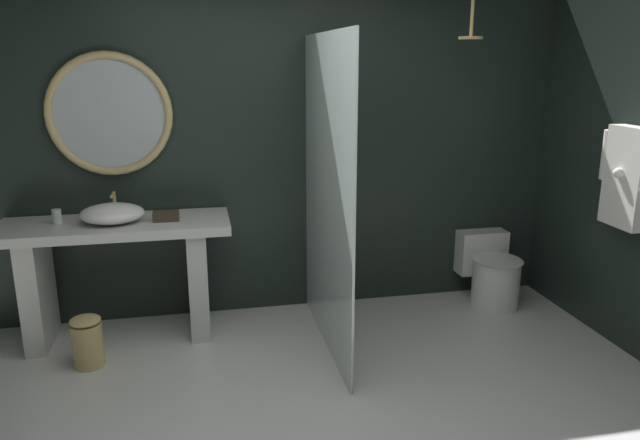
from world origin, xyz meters
TOP-DOWN VIEW (x-y plane):
  - back_wall_panel at (0.00, 1.90)m, footprint 4.80×0.10m
  - side_wall_right at (2.35, 0.76)m, footprint 0.10×2.47m
  - vanity_counter at (-1.13, 1.54)m, footprint 1.58×0.58m
  - vessel_sink at (-1.13, 1.51)m, footprint 0.43×0.35m
  - tumbler_cup at (-1.51, 1.58)m, footprint 0.06×0.06m
  - tissue_box at (-0.78, 1.51)m, footprint 0.18×0.12m
  - round_wall_mirror at (-1.13, 1.81)m, footprint 0.87×0.06m
  - shower_glass_panel at (0.30, 1.13)m, footprint 0.02×1.43m
  - rain_shower_head at (1.40, 1.42)m, footprint 0.17×0.17m
  - hanging_bathrobe at (2.21, 0.66)m, footprint 0.20×0.50m
  - toilet at (1.78, 1.57)m, footprint 0.41×0.59m
  - waste_bin at (-1.31, 1.12)m, footprint 0.20×0.20m

SIDE VIEW (x-z plane):
  - waste_bin at x=-1.31m, z-range 0.00..0.35m
  - toilet at x=1.78m, z-range -0.02..0.54m
  - vanity_counter at x=-1.13m, z-range 0.12..0.99m
  - tissue_box at x=-0.78m, z-range 0.86..0.93m
  - tumbler_cup at x=-1.51m, z-range 0.86..0.96m
  - vessel_sink at x=-1.13m, z-range 0.84..1.03m
  - shower_glass_panel at x=0.30m, z-range 0.00..2.13m
  - hanging_bathrobe at x=2.21m, z-range 0.88..1.61m
  - back_wall_panel at x=0.00m, z-range 0.00..2.60m
  - side_wall_right at x=2.35m, z-range 0.00..2.60m
  - round_wall_mirror at x=-1.13m, z-range 1.14..2.02m
  - rain_shower_head at x=1.40m, z-range 1.96..2.36m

